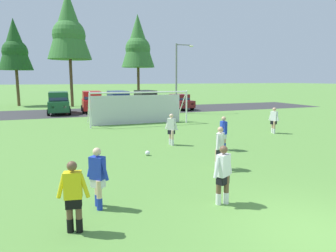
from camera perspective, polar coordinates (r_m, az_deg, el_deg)
The scene contains 20 objects.
ground_plane at distance 20.70m, azimuth -5.91°, elevation -0.67°, with size 400.00×400.00×0.00m, color #598C3D.
parking_lot_strip at distance 32.99m, azimuth -11.69°, elevation 2.73°, with size 52.00×8.40×0.01m, color #333335.
soccer_ball at distance 13.65m, azimuth -3.89°, elevation -5.12°, with size 0.22×0.22×0.22m.
soccer_goal at distance 23.08m, azimuth -5.64°, elevation 3.55°, with size 7.44×1.99×2.57m.
referee at distance 7.15m, azimuth -17.41°, elevation -12.67°, with size 0.72×0.31×1.64m.
player_striker_near at distance 8.27m, azimuth -13.11°, elevation -9.53°, with size 0.54×0.62×1.64m.
player_midfield_center at distance 20.19m, azimuth 19.32°, elevation 1.00°, with size 0.37×0.74×1.64m.
player_defender_far at distance 11.59m, azimuth 9.77°, elevation -4.13°, with size 0.62×0.54×1.64m.
player_winger_left at distance 15.64m, azimuth 0.64°, elevation -0.65°, with size 0.54×0.63×1.64m.
player_winger_right at distance 8.42m, azimuth 10.31°, elevation -9.09°, with size 0.73×0.38×1.64m.
player_trailing_back at distance 14.76m, azimuth 10.40°, elevation -1.36°, with size 0.39×0.72×1.64m.
parked_car_slot_far_left at distance 31.77m, azimuth -19.88°, elevation 4.18°, with size 2.27×4.67×2.16m.
parked_car_slot_left at distance 32.51m, azimuth -14.15°, elevation 4.53°, with size 2.32×4.69×2.16m.
parked_car_slot_center_left at distance 32.60m, azimuth -9.33°, elevation 4.69°, with size 2.25×4.66×2.16m.
parked_car_slot_center at distance 34.10m, azimuth -4.21°, elevation 4.96°, with size 2.30×4.68×2.16m.
parked_car_slot_center_right at distance 34.34m, azimuth 2.25°, elevation 4.60°, with size 2.13×4.25×1.72m.
tree_left_edge at distance 43.55m, azimuth -26.96°, elevation 13.30°, with size 4.09×4.09×10.92m.
tree_mid_left at distance 40.16m, azimuth -18.23°, elevation 17.27°, with size 5.22×5.22×13.93m.
tree_center_back at distance 42.59m, azimuth -5.71°, elevation 15.35°, with size 4.51×4.51×12.03m.
street_lamp at distance 30.43m, azimuth 1.91°, elevation 9.12°, with size 2.00×0.32×6.85m.
Camera 1 is at (-5.30, -4.72, 3.39)m, focal length 32.32 mm.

